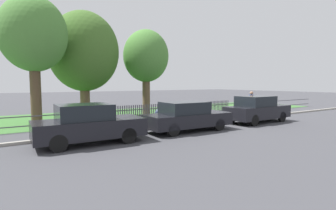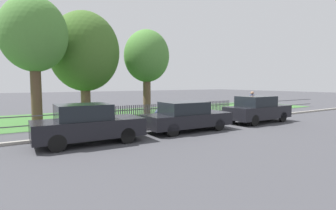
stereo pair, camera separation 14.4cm
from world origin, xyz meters
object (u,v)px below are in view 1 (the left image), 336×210
object	(u,v)px
parked_car_navy_estate	(257,109)
pedestrian_near_fence	(251,103)
tree_nearest_kerb	(33,35)
parked_car_black_saloon	(187,116)
tree_mid_park	(146,57)
covered_motorcycle	(170,113)
parked_car_silver_hatchback	(89,124)
tree_behind_motorcycle	(84,52)

from	to	relation	value
parked_car_navy_estate	pedestrian_near_fence	size ratio (longest dim) A/B	2.42
tree_nearest_kerb	pedestrian_near_fence	size ratio (longest dim) A/B	3.84
parked_car_black_saloon	tree_mid_park	bearing A→B (deg)	78.51
parked_car_black_saloon	tree_nearest_kerb	size ratio (longest dim) A/B	0.64
parked_car_navy_estate	tree_mid_park	distance (m)	8.61
parked_car_black_saloon	pedestrian_near_fence	distance (m)	6.95
tree_mid_park	pedestrian_near_fence	size ratio (longest dim) A/B	3.51
covered_motorcycle	pedestrian_near_fence	xyz separation A→B (m)	(6.34, -0.43, 0.33)
parked_car_black_saloon	parked_car_navy_estate	distance (m)	5.17
parked_car_navy_estate	tree_nearest_kerb	size ratio (longest dim) A/B	0.63
parked_car_silver_hatchback	pedestrian_near_fence	bearing A→B (deg)	10.65
tree_nearest_kerb	tree_behind_motorcycle	world-z (taller)	tree_behind_motorcycle
parked_car_navy_estate	covered_motorcycle	distance (m)	5.22
tree_mid_park	pedestrian_near_fence	world-z (taller)	tree_mid_park
parked_car_navy_estate	tree_mid_park	bearing A→B (deg)	115.42
tree_behind_motorcycle	parked_car_silver_hatchback	bearing A→B (deg)	-104.97
covered_motorcycle	tree_behind_motorcycle	bearing A→B (deg)	124.54
parked_car_navy_estate	pedestrian_near_fence	distance (m)	2.33
tree_behind_motorcycle	tree_mid_park	world-z (taller)	tree_behind_motorcycle
covered_motorcycle	tree_mid_park	world-z (taller)	tree_mid_park
tree_behind_motorcycle	parked_car_black_saloon	bearing A→B (deg)	-69.43
parked_car_silver_hatchback	tree_mid_park	distance (m)	10.09
parked_car_black_saloon	tree_behind_motorcycle	bearing A→B (deg)	111.94
parked_car_black_saloon	parked_car_navy_estate	size ratio (longest dim) A/B	1.02
tree_mid_park	tree_behind_motorcycle	bearing A→B (deg)	175.22
parked_car_black_saloon	parked_car_navy_estate	xyz separation A→B (m)	(5.17, -0.03, 0.06)
parked_car_silver_hatchback	covered_motorcycle	xyz separation A→B (m)	(5.15, 2.13, -0.10)
tree_nearest_kerb	covered_motorcycle	bearing A→B (deg)	-26.23
covered_motorcycle	tree_behind_motorcycle	world-z (taller)	tree_behind_motorcycle
parked_car_black_saloon	tree_nearest_kerb	world-z (taller)	tree_nearest_kerb
parked_car_black_saloon	tree_behind_motorcycle	xyz separation A→B (m)	(-2.77, 7.37, 3.61)
parked_car_navy_estate	covered_motorcycle	xyz separation A→B (m)	(-4.76, 2.13, -0.11)
tree_mid_park	tree_nearest_kerb	bearing A→B (deg)	-166.53
tree_nearest_kerb	pedestrian_near_fence	distance (m)	13.67
covered_motorcycle	parked_car_silver_hatchback	bearing A→B (deg)	-153.97
tree_behind_motorcycle	covered_motorcycle	bearing A→B (deg)	-59.00
covered_motorcycle	tree_behind_motorcycle	xyz separation A→B (m)	(-3.17, 5.28, 3.66)
tree_mid_park	covered_motorcycle	bearing A→B (deg)	-103.66
parked_car_navy_estate	tree_behind_motorcycle	xyz separation A→B (m)	(-7.93, 7.40, 3.55)
parked_car_silver_hatchback	tree_behind_motorcycle	xyz separation A→B (m)	(1.98, 7.41, 3.57)
parked_car_black_saloon	tree_nearest_kerb	bearing A→B (deg)	140.01
parked_car_black_saloon	tree_behind_motorcycle	distance (m)	8.66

